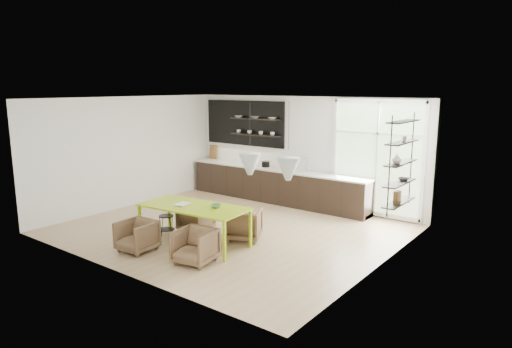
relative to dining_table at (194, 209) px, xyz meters
name	(u,v)px	position (x,y,z in m)	size (l,w,h in m)	color
room	(280,161)	(0.51, 2.31, 0.71)	(7.02, 6.01, 2.91)	tan
kitchen_run	(274,180)	(-0.76, 3.90, -0.15)	(5.54, 0.69, 2.75)	black
right_shelving	(400,165)	(3.29, 2.38, 0.90)	(0.26, 1.22, 1.90)	black
dining_table	(194,209)	(0.00, 0.00, 0.00)	(2.31, 1.22, 0.81)	#95BA0E
armchair_back_left	(196,217)	(-0.62, 0.68, -0.45)	(0.64, 0.66, 0.60)	brown
armchair_back_right	(244,224)	(0.58, 0.87, -0.42)	(0.70, 0.72, 0.66)	brown
armchair_front_left	(137,236)	(-0.63, -0.93, -0.45)	(0.65, 0.67, 0.61)	brown
armchair_front_right	(195,246)	(0.70, -0.68, -0.44)	(0.67, 0.69, 0.63)	brown
wire_stool	(166,222)	(-0.93, 0.09, -0.48)	(0.34, 0.34, 0.43)	black
table_book	(178,203)	(-0.36, -0.09, 0.07)	(0.24, 0.32, 0.03)	white
table_bowl	(216,206)	(0.43, 0.18, 0.09)	(0.21, 0.21, 0.07)	#518853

